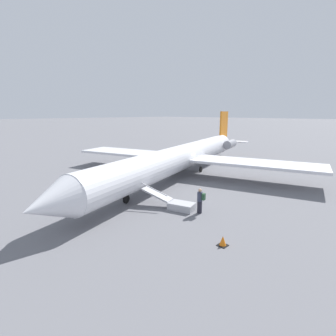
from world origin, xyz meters
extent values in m
plane|color=slate|center=(0.00, 0.00, 0.00)|extent=(600.00, 600.00, 0.00)
cylinder|color=silver|center=(0.00, 0.00, 2.04)|extent=(29.23, 10.78, 2.63)
cone|color=silver|center=(15.64, 4.53, 2.04)|extent=(3.49, 3.28, 2.58)
cone|color=silver|center=(-15.89, -4.60, 2.04)|extent=(4.00, 3.43, 2.58)
cube|color=orange|center=(-15.23, -4.41, 4.80)|extent=(3.59, 1.23, 4.21)
cube|color=silver|center=(-15.59, -4.51, 2.30)|extent=(3.56, 7.51, 0.13)
cube|color=silver|center=(-3.52, 6.83, 1.84)|extent=(7.51, 13.14, 0.26)
cube|color=silver|center=(0.67, -7.66, 1.84)|extent=(7.51, 13.14, 0.26)
cylinder|color=gray|center=(-12.94, -1.83, 2.23)|extent=(3.36, 2.01, 1.18)
cylinder|color=gray|center=(-11.92, -5.37, 2.23)|extent=(3.36, 2.01, 1.18)
cylinder|color=black|center=(9.26, 2.68, 0.33)|extent=(0.67, 0.34, 0.65)
cylinder|color=gray|center=(9.26, 2.68, 0.75)|extent=(0.12, 0.12, 0.20)
cylinder|color=black|center=(-3.18, 0.31, 0.33)|extent=(0.67, 0.34, 0.65)
cylinder|color=gray|center=(-3.18, 0.31, 0.75)|extent=(0.12, 0.12, 0.20)
cylinder|color=black|center=(-2.52, -1.96, 0.33)|extent=(0.67, 0.34, 0.65)
cylinder|color=gray|center=(-2.52, -1.96, 0.75)|extent=(0.12, 0.12, 0.20)
cube|color=#B2B2B7|center=(7.36, 6.57, 0.25)|extent=(1.56, 2.03, 0.50)
cube|color=#B2B2B7|center=(7.92, 4.65, 0.84)|extent=(1.49, 2.40, 0.80)
cube|color=#B2B2B7|center=(8.35, 4.78, 1.34)|extent=(0.67, 2.15, 0.74)
cube|color=#23232D|center=(7.01, 7.89, 0.42)|extent=(0.27, 0.32, 0.85)
cylinder|color=#33384C|center=(7.01, 7.89, 1.18)|extent=(0.36, 0.36, 0.65)
sphere|color=tan|center=(7.01, 7.89, 1.62)|extent=(0.24, 0.24, 0.24)
cube|color=#23472D|center=(6.94, 8.15, 1.21)|extent=(0.32, 0.25, 0.44)
cube|color=black|center=(9.76, 11.46, 0.01)|extent=(0.49, 0.49, 0.03)
cone|color=orange|center=(9.76, 11.46, 0.27)|extent=(0.37, 0.37, 0.53)
camera|label=1|loc=(20.62, 18.02, 6.72)|focal=28.00mm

